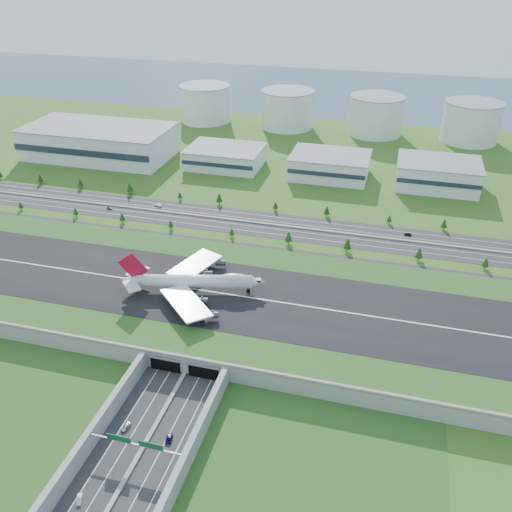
% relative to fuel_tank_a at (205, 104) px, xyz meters
% --- Properties ---
extents(ground, '(1200.00, 1200.00, 0.00)m').
position_rel_fuel_tank_a_xyz_m(ground, '(120.00, -310.00, -17.50)').
color(ground, '#28591C').
rests_on(ground, ground).
extents(airfield_deck, '(520.00, 100.00, 9.20)m').
position_rel_fuel_tank_a_xyz_m(airfield_deck, '(120.00, -310.09, -13.38)').
color(airfield_deck, gray).
rests_on(airfield_deck, ground).
extents(underpass_road, '(38.80, 120.40, 8.00)m').
position_rel_fuel_tank_a_xyz_m(underpass_road, '(120.00, -409.42, -14.07)').
color(underpass_road, '#28282B').
rests_on(underpass_road, ground).
extents(sign_gantry_near, '(38.70, 0.70, 9.80)m').
position_rel_fuel_tank_a_xyz_m(sign_gantry_near, '(120.00, -405.04, -10.55)').
color(sign_gantry_near, gray).
rests_on(sign_gantry_near, ground).
extents(north_expressway, '(560.00, 36.00, 0.12)m').
position_rel_fuel_tank_a_xyz_m(north_expressway, '(120.00, -215.00, -17.44)').
color(north_expressway, '#28282B').
rests_on(north_expressway, ground).
extents(tree_row, '(504.03, 48.73, 8.44)m').
position_rel_fuel_tank_a_xyz_m(tree_row, '(141.52, -215.91, -12.84)').
color(tree_row, '#3D2819').
rests_on(tree_row, ground).
extents(hangar_west, '(120.00, 60.00, 25.00)m').
position_rel_fuel_tank_a_xyz_m(hangar_west, '(-50.00, -125.00, -5.00)').
color(hangar_west, white).
rests_on(hangar_west, ground).
extents(hangar_mid_a, '(58.00, 42.00, 15.00)m').
position_rel_fuel_tank_a_xyz_m(hangar_mid_a, '(60.00, -120.00, -10.00)').
color(hangar_mid_a, white).
rests_on(hangar_mid_a, ground).
extents(hangar_mid_b, '(58.00, 42.00, 17.00)m').
position_rel_fuel_tank_a_xyz_m(hangar_mid_b, '(145.00, -120.00, -9.00)').
color(hangar_mid_b, white).
rests_on(hangar_mid_b, ground).
extents(hangar_mid_c, '(58.00, 42.00, 19.00)m').
position_rel_fuel_tank_a_xyz_m(hangar_mid_c, '(225.00, -120.00, -8.00)').
color(hangar_mid_c, white).
rests_on(hangar_mid_c, ground).
extents(fuel_tank_a, '(50.00, 50.00, 35.00)m').
position_rel_fuel_tank_a_xyz_m(fuel_tank_a, '(0.00, 0.00, 0.00)').
color(fuel_tank_a, silver).
rests_on(fuel_tank_a, ground).
extents(fuel_tank_b, '(50.00, 50.00, 35.00)m').
position_rel_fuel_tank_a_xyz_m(fuel_tank_b, '(85.00, 0.00, 0.00)').
color(fuel_tank_b, silver).
rests_on(fuel_tank_b, ground).
extents(fuel_tank_c, '(50.00, 50.00, 35.00)m').
position_rel_fuel_tank_a_xyz_m(fuel_tank_c, '(170.00, 0.00, 0.00)').
color(fuel_tank_c, silver).
rests_on(fuel_tank_c, ground).
extents(fuel_tank_d, '(50.00, 50.00, 35.00)m').
position_rel_fuel_tank_a_xyz_m(fuel_tank_d, '(255.00, 0.00, 0.00)').
color(fuel_tank_d, silver).
rests_on(fuel_tank_d, ground).
extents(bay_water, '(1200.00, 260.00, 0.06)m').
position_rel_fuel_tank_a_xyz_m(bay_water, '(120.00, 170.00, -17.47)').
color(bay_water, '#3B5371').
rests_on(bay_water, ground).
extents(boeing_747, '(69.52, 64.93, 21.88)m').
position_rel_fuel_tank_a_xyz_m(boeing_747, '(106.27, -311.85, -3.31)').
color(boeing_747, silver).
rests_on(boeing_747, airfield_deck).
extents(car_0, '(2.71, 4.91, 1.58)m').
position_rel_fuel_tank_a_xyz_m(car_0, '(109.89, -393.64, -16.59)').
color(car_0, silver).
rests_on(car_0, ground).
extents(car_1, '(3.09, 4.55, 1.42)m').
position_rel_fuel_tank_a_xyz_m(car_1, '(109.41, -425.11, -16.67)').
color(car_1, white).
rests_on(car_1, ground).
extents(car_2, '(3.10, 5.07, 1.31)m').
position_rel_fuel_tank_a_xyz_m(car_2, '(127.47, -394.31, -16.72)').
color(car_2, '#0A0A36').
rests_on(car_2, ground).
extents(car_4, '(4.92, 3.57, 1.56)m').
position_rel_fuel_tank_a_xyz_m(car_4, '(9.47, -220.37, -16.60)').
color(car_4, '#545358').
rests_on(car_4, ground).
extents(car_5, '(4.37, 1.63, 1.43)m').
position_rel_fuel_tank_a_xyz_m(car_5, '(206.89, -206.86, -16.67)').
color(car_5, black).
rests_on(car_5, ground).
extents(car_7, '(6.37, 3.96, 1.72)m').
position_rel_fuel_tank_a_xyz_m(car_7, '(39.36, -207.54, -16.52)').
color(car_7, white).
rests_on(car_7, ground).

